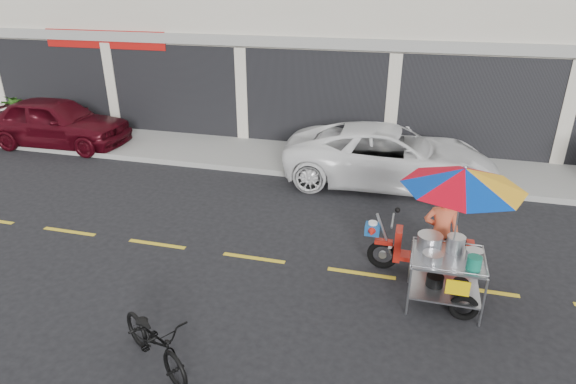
% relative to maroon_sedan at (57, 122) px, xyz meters
% --- Properties ---
extents(ground, '(90.00, 90.00, 0.00)m').
position_rel_maroon_sedan_xyz_m(ground, '(9.88, -4.70, -0.75)').
color(ground, black).
extents(sidewalk, '(45.00, 3.00, 0.15)m').
position_rel_maroon_sedan_xyz_m(sidewalk, '(9.88, 0.80, -0.68)').
color(sidewalk, gray).
rests_on(sidewalk, ground).
extents(centerline, '(42.00, 0.10, 0.01)m').
position_rel_maroon_sedan_xyz_m(centerline, '(9.88, -4.70, -0.75)').
color(centerline, gold).
rests_on(centerline, ground).
extents(maroon_sedan, '(4.47, 1.91, 1.51)m').
position_rel_maroon_sedan_xyz_m(maroon_sedan, '(0.00, 0.00, 0.00)').
color(maroon_sedan, '#40060F').
rests_on(maroon_sedan, ground).
extents(white_pickup, '(5.27, 2.56, 1.44)m').
position_rel_maroon_sedan_xyz_m(white_pickup, '(10.02, -0.40, -0.03)').
color(white_pickup, white).
rests_on(white_pickup, ground).
extents(plant_tall, '(0.95, 0.84, 1.01)m').
position_rel_maroon_sedan_xyz_m(plant_tall, '(-2.66, 1.32, -0.10)').
color(plant_tall, '#224A13').
rests_on(plant_tall, sidewalk).
extents(plant_short, '(0.59, 0.59, 0.88)m').
position_rel_maroon_sedan_xyz_m(plant_short, '(-2.77, 1.29, -0.16)').
color(plant_short, '#224A13').
rests_on(plant_short, sidewalk).
extents(near_bicycle, '(1.62, 1.30, 0.83)m').
position_rel_maroon_sedan_xyz_m(near_bicycle, '(7.47, -7.58, -0.34)').
color(near_bicycle, black).
rests_on(near_bicycle, ground).
extents(food_vendor_rig, '(2.31, 1.86, 2.35)m').
position_rel_maroon_sedan_xyz_m(food_vendor_rig, '(11.20, -4.88, 0.72)').
color(food_vendor_rig, black).
rests_on(food_vendor_rig, ground).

